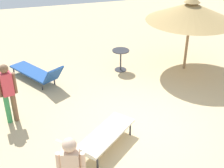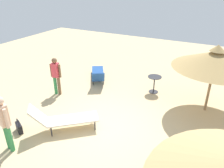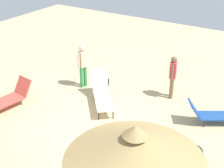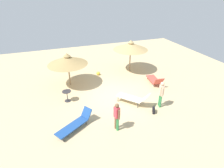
% 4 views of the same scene
% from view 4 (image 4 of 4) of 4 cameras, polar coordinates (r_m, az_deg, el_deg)
% --- Properties ---
extents(ground, '(24.00, 24.00, 0.10)m').
position_cam_4_polar(ground, '(12.29, 0.53, -3.92)').
color(ground, tan).
extents(parasol_umbrella_back, '(2.81, 2.81, 2.46)m').
position_cam_4_polar(parasol_umbrella_back, '(13.15, -13.82, 7.29)').
color(parasol_umbrella_back, olive).
rests_on(parasol_umbrella_back, ground).
extents(parasol_umbrella_far_right, '(2.85, 2.85, 2.69)m').
position_cam_4_polar(parasol_umbrella_far_right, '(15.23, 5.88, 11.76)').
color(parasol_umbrella_far_right, olive).
rests_on(parasol_umbrella_far_right, ground).
extents(lounge_chair_near_left, '(1.77, 1.94, 0.96)m').
position_cam_4_polar(lounge_chair_near_left, '(11.30, 6.91, -4.35)').
color(lounge_chair_near_left, silver).
rests_on(lounge_chair_near_left, ground).
extents(lounge_chair_far_left, '(0.93, 1.93, 0.83)m').
position_cam_4_polar(lounge_chair_far_left, '(13.95, 13.32, 1.26)').
color(lounge_chair_far_left, '#CC4C3F').
rests_on(lounge_chair_far_left, ground).
extents(lounge_chair_near_right, '(2.10, 1.60, 0.77)m').
position_cam_4_polar(lounge_chair_near_right, '(9.71, -11.36, -12.03)').
color(lounge_chair_near_right, '#1E478C').
rests_on(lounge_chair_near_right, ground).
extents(person_standing_edge, '(0.29, 0.45, 1.69)m').
position_cam_4_polar(person_standing_edge, '(11.12, 15.19, -2.69)').
color(person_standing_edge, '#338C4C').
rests_on(person_standing_edge, ground).
extents(person_standing_front, '(0.28, 0.45, 1.58)m').
position_cam_4_polar(person_standing_front, '(9.10, 1.51, -9.81)').
color(person_standing_front, brown).
rests_on(person_standing_front, ground).
extents(handbag, '(0.28, 0.40, 0.48)m').
position_cam_4_polar(handbag, '(10.93, 12.95, -7.99)').
color(handbag, black).
rests_on(handbag, ground).
extents(side_table_round, '(0.57, 0.57, 0.72)m').
position_cam_4_polar(side_table_round, '(11.83, -13.95, -3.19)').
color(side_table_round, '#2D2D33').
rests_on(side_table_round, ground).
extents(beach_ball, '(0.30, 0.30, 0.30)m').
position_cam_4_polar(beach_ball, '(15.10, -4.37, 3.37)').
color(beach_ball, yellow).
rests_on(beach_ball, ground).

